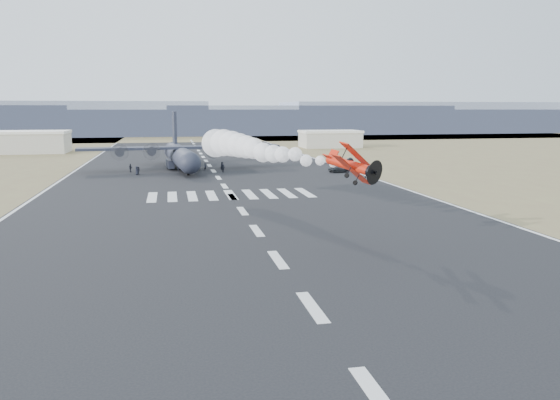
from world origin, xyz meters
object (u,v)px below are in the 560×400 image
object	(u,v)px
crew_b	(139,171)
crew_e	(137,171)
crew_d	(130,168)
crew_g	(188,166)
hangar_right	(330,139)
crew_c	(179,168)
crew_h	(222,166)
crew_f	(223,168)
transport_aircraft	(181,154)
aerobatic_biplane	(352,165)
support_vehicle	(339,170)
crew_a	(205,167)
hangar_left	(26,142)

from	to	relation	value
crew_b	crew_e	bearing A→B (deg)	130.45
crew_d	crew_g	size ratio (longest dim) A/B	0.94
hangar_right	crew_c	distance (m)	84.44
crew_c	crew_h	size ratio (longest dim) A/B	0.96
crew_f	hangar_right	bearing A→B (deg)	-12.32
transport_aircraft	crew_e	distance (m)	13.83
aerobatic_biplane	crew_f	world-z (taller)	aerobatic_biplane
crew_e	support_vehicle	bearing A→B (deg)	74.06
crew_b	crew_f	world-z (taller)	crew_f
hangar_right	crew_h	distance (m)	77.85
transport_aircraft	crew_g	distance (m)	4.98
support_vehicle	crew_d	xyz separation A→B (m)	(-43.36, 9.36, 0.28)
crew_b	crew_c	bearing A→B (deg)	-92.17
crew_f	crew_h	world-z (taller)	crew_h
crew_a	crew_b	distance (m)	14.43
transport_aircraft	crew_c	xyz separation A→B (m)	(-0.62, -5.29, -2.43)
crew_g	support_vehicle	bearing A→B (deg)	-28.68
crew_a	crew_e	bearing A→B (deg)	152.12
crew_d	crew_g	distance (m)	12.19
crew_c	crew_g	size ratio (longest dim) A/B	0.89
crew_a	crew_d	xyz separation A→B (m)	(-15.81, 0.63, 0.05)
aerobatic_biplane	crew_f	xyz separation A→B (m)	(-5.93, 66.53, -7.20)
transport_aircraft	crew_a	size ratio (longest dim) A/B	26.30
crew_a	crew_g	xyz separation A→B (m)	(-3.62, 1.10, 0.11)
transport_aircraft	crew_e	world-z (taller)	transport_aircraft
transport_aircraft	crew_c	distance (m)	5.86
aerobatic_biplane	crew_c	world-z (taller)	aerobatic_biplane
hangar_right	crew_e	bearing A→B (deg)	-131.38
support_vehicle	crew_c	world-z (taller)	crew_c
hangar_right	crew_h	bearing A→B (deg)	-124.35
aerobatic_biplane	crew_d	xyz separation A→B (m)	(-25.28, 70.23, -7.15)
aerobatic_biplane	support_vehicle	world-z (taller)	aerobatic_biplane
hangar_left	crew_f	bearing A→B (deg)	-49.64
crew_a	crew_g	size ratio (longest dim) A/B	0.89
crew_f	crew_a	bearing A→B (deg)	69.60
crew_c	crew_e	size ratio (longest dim) A/B	0.95
crew_a	crew_f	distance (m)	4.68
crew_e	crew_c	bearing A→B (deg)	109.14
hangar_left	crew_g	bearing A→B (deg)	-51.73
crew_b	hangar_left	bearing A→B (deg)	1.32
crew_b	crew_e	distance (m)	0.96
aerobatic_biplane	transport_aircraft	world-z (taller)	transport_aircraft
crew_a	crew_b	bearing A→B (deg)	149.24
crew_e	crew_h	xyz separation A→B (m)	(17.95, 5.98, -0.01)
hangar_right	crew_f	bearing A→B (deg)	-122.83
transport_aircraft	crew_c	size ratio (longest dim) A/B	26.09
aerobatic_biplane	hangar_right	bearing A→B (deg)	56.44
hangar_left	crew_h	size ratio (longest dim) A/B	13.96
crew_c	hangar_left	bearing A→B (deg)	16.10
hangar_right	crew_e	world-z (taller)	hangar_right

